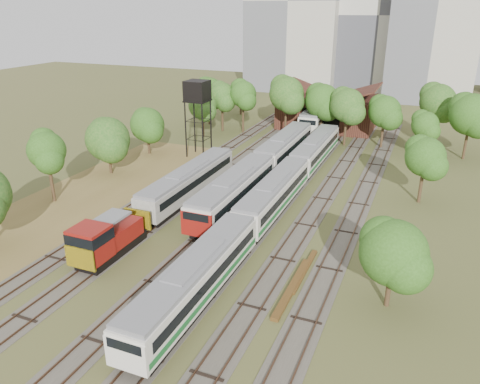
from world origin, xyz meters
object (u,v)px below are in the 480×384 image
at_px(railcar_red_set, 262,167).
at_px(shunter_locomotive, 105,240).
at_px(railcar_green_set, 274,195).
at_px(water_tower, 197,93).

bearing_deg(railcar_red_set, shunter_locomotive, -105.04).
xyz_separation_m(railcar_red_set, railcar_green_set, (4.00, -7.47, -0.17)).
height_order(shunter_locomotive, water_tower, water_tower).
distance_m(railcar_green_set, water_tower, 22.79).
relative_size(railcar_red_set, shunter_locomotive, 4.27).
bearing_deg(railcar_red_set, water_tower, 150.27).
xyz_separation_m(railcar_green_set, water_tower, (-16.16, 14.41, 7.12)).
xyz_separation_m(railcar_red_set, shunter_locomotive, (-6.00, -22.34, -0.22)).
distance_m(railcar_green_set, shunter_locomotive, 17.92).
xyz_separation_m(railcar_green_set, shunter_locomotive, (-10.00, -14.87, -0.05)).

